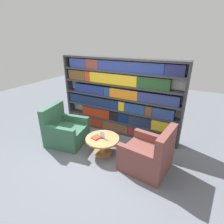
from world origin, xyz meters
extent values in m
plane|color=slate|center=(0.00, 0.00, 0.00)|extent=(14.00, 14.00, 0.00)
cube|color=silver|center=(0.00, 1.47, 1.03)|extent=(3.32, 0.05, 2.05)
cube|color=#333338|center=(-1.64, 1.34, 1.03)|extent=(0.05, 0.30, 2.05)
cube|color=#333338|center=(1.64, 1.34, 1.03)|extent=(0.05, 0.30, 2.05)
cube|color=#333338|center=(0.00, 1.34, 0.03)|extent=(3.22, 0.30, 0.05)
cube|color=#333338|center=(0.00, 1.34, 0.34)|extent=(3.22, 0.30, 0.05)
cube|color=#333338|center=(0.00, 1.34, 0.68)|extent=(3.22, 0.30, 0.05)
cube|color=#333338|center=(0.00, 1.34, 1.03)|extent=(3.22, 0.30, 0.05)
cube|color=#333338|center=(0.00, 1.34, 1.37)|extent=(3.22, 0.30, 0.05)
cube|color=#333338|center=(0.00, 1.34, 1.71)|extent=(3.22, 0.30, 0.05)
cube|color=#333338|center=(0.00, 1.34, 2.03)|extent=(3.22, 0.30, 0.05)
cube|color=#9B2C16|center=(-0.99, 1.32, 0.18)|extent=(1.08, 0.20, 0.26)
cube|color=brown|center=(-0.05, 1.32, 0.18)|extent=(0.78, 0.20, 0.26)
cube|color=maroon|center=(0.42, 1.32, 0.18)|extent=(0.16, 0.20, 0.26)
cube|color=brown|center=(0.97, 1.32, 0.18)|extent=(0.91, 0.20, 0.26)
cube|color=#A62C15|center=(-0.68, 1.32, 0.50)|extent=(0.91, 0.20, 0.27)
cube|color=black|center=(-0.10, 1.32, 0.50)|extent=(0.25, 0.20, 0.27)
cube|color=navy|center=(0.19, 1.32, 0.50)|extent=(0.30, 0.20, 0.27)
cube|color=#1D2A4D|center=(0.65, 1.32, 0.50)|extent=(0.61, 0.20, 0.27)
cube|color=gold|center=(1.28, 1.32, 0.50)|extent=(0.63, 0.20, 0.27)
cube|color=navy|center=(-0.76, 1.32, 0.83)|extent=(1.62, 0.20, 0.25)
cube|color=gold|center=(0.13, 1.32, 0.83)|extent=(0.16, 0.20, 0.25)
cube|color=navy|center=(0.50, 1.32, 0.83)|extent=(0.55, 0.20, 0.25)
cube|color=brown|center=(0.87, 1.32, 0.83)|extent=(0.16, 0.20, 0.25)
cube|color=navy|center=(1.21, 1.32, 0.83)|extent=(0.51, 0.20, 0.25)
cube|color=navy|center=(-0.88, 1.32, 1.17)|extent=(0.97, 0.20, 0.24)
cube|color=navy|center=(-0.30, 1.32, 1.17)|extent=(0.16, 0.20, 0.24)
cube|color=orange|center=(0.17, 1.32, 1.17)|extent=(0.77, 0.20, 0.24)
cube|color=navy|center=(1.06, 1.32, 1.17)|extent=(0.98, 0.20, 0.24)
cube|color=brown|center=(-1.26, 1.32, 1.53)|extent=(0.55, 0.20, 0.27)
cube|color=#BA3B21|center=(-0.90, 1.32, 1.53)|extent=(0.16, 0.20, 0.27)
cube|color=gold|center=(-0.15, 1.32, 1.53)|extent=(1.34, 0.20, 0.27)
cube|color=#214924|center=(0.91, 1.32, 1.53)|extent=(0.76, 0.20, 0.27)
cube|color=navy|center=(-1.20, 1.32, 1.86)|extent=(0.52, 0.20, 0.24)
cube|color=brown|center=(-0.74, 1.32, 1.86)|extent=(0.39, 0.20, 0.24)
cube|color=navy|center=(0.29, 1.32, 1.86)|extent=(1.67, 0.20, 0.24)
cube|color=navy|center=(1.35, 1.32, 1.86)|extent=(0.42, 0.20, 0.24)
cube|color=#336047|center=(-0.90, 0.23, 0.21)|extent=(1.00, 0.95, 0.42)
cube|color=#336047|center=(-1.27, 0.17, 0.69)|extent=(0.26, 0.84, 0.54)
cube|color=#336047|center=(-0.78, -0.11, 0.52)|extent=(0.76, 0.23, 0.18)
cube|color=#336047|center=(-0.88, 0.59, 0.52)|extent=(0.76, 0.23, 0.18)
cube|color=brown|center=(1.15, 0.23, 0.21)|extent=(0.99, 0.94, 0.42)
cube|color=brown|center=(1.52, 0.18, 0.69)|extent=(0.25, 0.84, 0.54)
cube|color=brown|center=(1.13, 0.59, 0.52)|extent=(0.75, 0.22, 0.18)
cube|color=brown|center=(1.03, -0.11, 0.52)|extent=(0.75, 0.22, 0.18)
cylinder|color=#AD7F4C|center=(0.12, 0.25, 0.18)|extent=(0.14, 0.14, 0.36)
cylinder|color=#AD7F4C|center=(0.12, 0.25, 0.01)|extent=(0.42, 0.42, 0.03)
cylinder|color=#AD7F4C|center=(0.12, 0.25, 0.38)|extent=(0.76, 0.76, 0.04)
cube|color=black|center=(0.12, 0.25, 0.40)|extent=(0.07, 0.06, 0.01)
cube|color=white|center=(0.12, 0.25, 0.49)|extent=(0.12, 0.01, 0.18)
cube|color=#B73823|center=(0.00, 0.19, 0.41)|extent=(0.21, 0.24, 0.03)
camera|label=1|loc=(1.89, -2.68, 2.49)|focal=28.00mm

